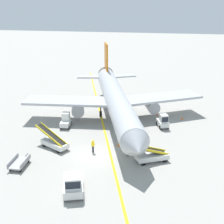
{
  "coord_description": "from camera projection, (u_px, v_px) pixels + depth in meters",
  "views": [
    {
      "loc": [
        8.3,
        -31.21,
        17.62
      ],
      "look_at": [
        0.3,
        8.8,
        2.5
      ],
      "focal_mm": 48.19,
      "sensor_mm": 36.0,
      "label": 1
    }
  ],
  "objects": [
    {
      "name": "airliner",
      "position": [
        115.0,
        99.0,
        46.46
      ],
      "size": [
        27.64,
        34.42,
        10.1
      ],
      "color": "#B2B5BA",
      "rests_on": "ground"
    },
    {
      "name": "baggage_cart_loaded",
      "position": [
        19.0,
        163.0,
        33.89
      ],
      "size": [
        1.68,
        3.79,
        0.94
      ],
      "color": "#A5A5A8",
      "rests_on": "ground"
    },
    {
      "name": "baggage_tug_near_wing",
      "position": [
        163.0,
        122.0,
        44.23
      ],
      "size": [
        2.06,
        2.7,
        2.1
      ],
      "color": "silver",
      "rests_on": "ground"
    },
    {
      "name": "ground_plane",
      "position": [
        95.0,
        156.0,
        36.35
      ],
      "size": [
        300.0,
        300.0,
        0.0
      ],
      "primitive_type": "plane",
      "color": "#9E9B93"
    },
    {
      "name": "pushback_tug",
      "position": [
        73.0,
        184.0,
        29.04
      ],
      "size": [
        2.94,
        4.02,
        2.2
      ],
      "color": "silver",
      "rests_on": "ground"
    },
    {
      "name": "taxi_line_yellow",
      "position": [
        107.0,
        139.0,
        40.89
      ],
      "size": [
        25.44,
        76.04,
        0.01
      ],
      "primitive_type": "cube",
      "rotation": [
        0.0,
        0.0,
        0.32
      ],
      "color": "yellow",
      "rests_on": "ground"
    },
    {
      "name": "safety_cone_nose_left",
      "position": [
        157.0,
        114.0,
        49.35
      ],
      "size": [
        0.36,
        0.36,
        0.44
      ],
      "primitive_type": "cone",
      "color": "orange",
      "rests_on": "ground"
    },
    {
      "name": "belt_loader_forward_hold",
      "position": [
        151.0,
        155.0,
        34.9
      ],
      "size": [
        5.04,
        3.33,
        2.59
      ],
      "color": "silver",
      "rests_on": "ground"
    },
    {
      "name": "baggage_tug_by_cargo_door",
      "position": [
        66.0,
        121.0,
        44.53
      ],
      "size": [
        1.61,
        2.55,
        2.1
      ],
      "color": "silver",
      "rests_on": "ground"
    },
    {
      "name": "belt_loader_aft_hold",
      "position": [
        54.0,
        142.0,
        38.14
      ],
      "size": [
        5.02,
        3.4,
        2.59
      ],
      "color": "silver",
      "rests_on": "ground"
    },
    {
      "name": "ground_crew_marshaller",
      "position": [
        93.0,
        146.0,
        36.92
      ],
      "size": [
        0.36,
        0.24,
        1.7
      ],
      "color": "#26262D",
      "rests_on": "ground"
    },
    {
      "name": "safety_cone_wingtip_left",
      "position": [
        119.0,
        145.0,
        38.68
      ],
      "size": [
        0.36,
        0.36,
        0.44
      ],
      "primitive_type": "cone",
      "color": "orange",
      "rests_on": "ground"
    },
    {
      "name": "safety_cone_nose_right",
      "position": [
        182.0,
        118.0,
        47.5
      ],
      "size": [
        0.36,
        0.36,
        0.44
      ],
      "primitive_type": "cone",
      "color": "orange",
      "rests_on": "ground"
    }
  ]
}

